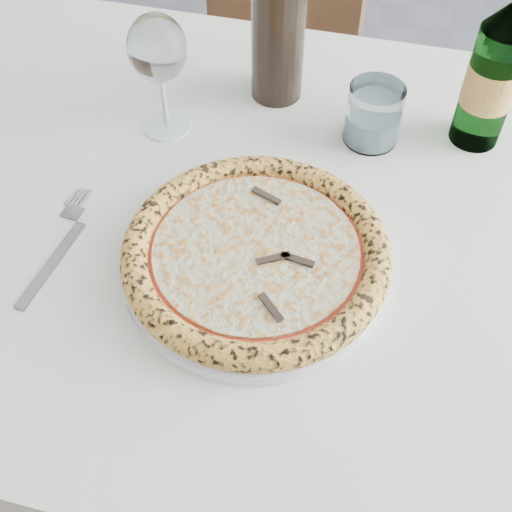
# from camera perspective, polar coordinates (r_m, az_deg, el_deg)

# --- Properties ---
(floor) EXTENTS (5.00, 6.00, 0.02)m
(floor) POSITION_cam_1_polar(r_m,az_deg,el_deg) (1.60, -3.70, -8.26)
(floor) COLOR slate
(floor) RESTS_ON ground
(dining_table) EXTENTS (1.54, 1.03, 0.76)m
(dining_table) POSITION_cam_1_polar(r_m,az_deg,el_deg) (0.90, 0.72, 0.50)
(dining_table) COLOR brown
(dining_table) RESTS_ON floor
(chair_far) EXTENTS (0.48, 0.48, 0.93)m
(chair_far) POSITION_cam_1_polar(r_m,az_deg,el_deg) (1.54, 0.95, 18.46)
(chair_far) COLOR brown
(chair_far) RESTS_ON floor
(plate) EXTENTS (0.32, 0.32, 0.02)m
(plate) POSITION_cam_1_polar(r_m,az_deg,el_deg) (0.76, 0.00, -0.54)
(plate) COLOR white
(plate) RESTS_ON dining_table
(pizza) EXTENTS (0.31, 0.31, 0.03)m
(pizza) POSITION_cam_1_polar(r_m,az_deg,el_deg) (0.74, -0.00, 0.31)
(pizza) COLOR #E69F5B
(pizza) RESTS_ON plate
(fork) EXTENTS (0.05, 0.20, 0.00)m
(fork) POSITION_cam_1_polar(r_m,az_deg,el_deg) (0.82, -17.15, 0.77)
(fork) COLOR slate
(fork) RESTS_ON dining_table
(wine_glass) EXTENTS (0.08, 0.08, 0.18)m
(wine_glass) POSITION_cam_1_polar(r_m,az_deg,el_deg) (0.88, -8.76, 17.57)
(wine_glass) COLOR silver
(wine_glass) RESTS_ON dining_table
(tumbler) EXTENTS (0.08, 0.08, 0.09)m
(tumbler) POSITION_cam_1_polar(r_m,az_deg,el_deg) (0.92, 10.36, 11.99)
(tumbler) COLOR silver
(tumbler) RESTS_ON dining_table
(beer_bottle) EXTENTS (0.07, 0.07, 0.26)m
(beer_bottle) POSITION_cam_1_polar(r_m,az_deg,el_deg) (0.92, 20.38, 14.92)
(beer_bottle) COLOR #377139
(beer_bottle) RESTS_ON dining_table
(wine_bottle) EXTENTS (0.08, 0.08, 0.31)m
(wine_bottle) POSITION_cam_1_polar(r_m,az_deg,el_deg) (0.94, 2.02, 20.84)
(wine_bottle) COLOR black
(wine_bottle) RESTS_ON dining_table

